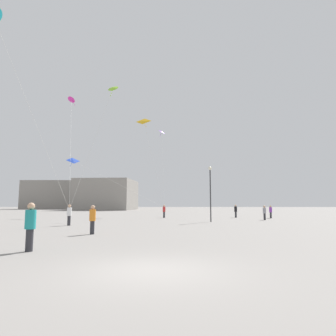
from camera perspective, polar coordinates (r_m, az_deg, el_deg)
ground_plane at (r=8.60m, az=-3.50°, el=-19.02°), size 300.00×300.00×0.00m
person_in_red at (r=38.78m, az=-0.76°, el=-8.16°), size 0.36×0.36×1.65m
person_in_grey at (r=35.26m, az=17.96°, el=-8.01°), size 0.35×0.35×1.60m
person_in_teal at (r=12.85m, az=-24.84°, el=-9.78°), size 0.40×0.40×1.86m
person_in_black at (r=40.29m, az=12.81°, el=-7.92°), size 0.36×0.36×1.67m
person_in_white at (r=26.50m, az=-18.37°, el=-8.33°), size 0.38×0.38×1.75m
person_in_purple at (r=39.85m, az=19.03°, el=-7.80°), size 0.35×0.35×1.59m
person_in_orange at (r=18.66m, az=-14.24°, el=-9.29°), size 0.38×0.38×1.72m
kite_amber_delta at (r=38.75m, az=-4.64°, el=8.64°), size 3.43×2.16×11.39m
kite_magenta_diamond at (r=39.23m, az=-17.96°, el=12.11°), size 4.50×10.81×13.62m
kite_violet_diamond at (r=47.26m, az=-1.17°, el=6.86°), size 1.46×7.95×12.17m
kite_cobalt_delta at (r=42.67m, az=-17.36°, el=1.17°), size 13.28×1.99×6.72m
kite_lime_diamond at (r=29.07m, az=-10.58°, el=14.55°), size 3.68×2.04×11.58m
building_left_hall at (r=106.55m, az=-19.48°, el=-4.89°), size 25.19×10.28×9.32m
building_centre_hall at (r=89.10m, az=-11.50°, el=-5.07°), size 16.00×18.18×8.61m
lamppost_east at (r=30.53m, az=8.09°, el=-3.23°), size 0.36×0.36×5.59m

